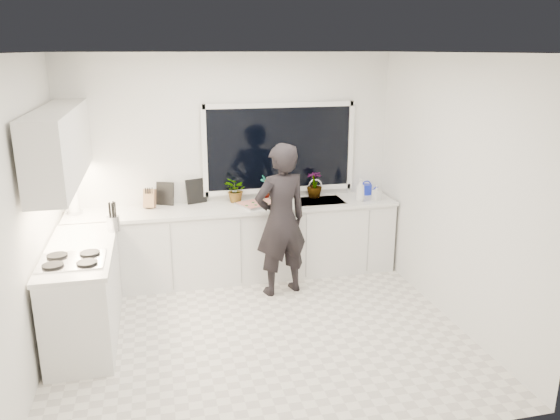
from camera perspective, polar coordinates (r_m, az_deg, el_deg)
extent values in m
cube|color=beige|center=(5.61, -2.10, -12.80)|extent=(4.00, 3.50, 0.02)
cube|color=white|center=(6.77, -5.09, 4.64)|extent=(4.00, 0.02, 2.70)
cube|color=white|center=(5.12, -24.93, -0.75)|extent=(0.02, 3.50, 2.70)
cube|color=white|center=(5.79, 17.67, 1.89)|extent=(0.02, 3.50, 2.70)
cube|color=white|center=(4.89, -2.44, 16.22)|extent=(4.00, 3.50, 0.02)
cube|color=black|center=(6.81, -0.06, 6.48)|extent=(1.80, 0.02, 1.00)
cube|color=white|center=(6.72, -4.52, -3.50)|extent=(3.92, 0.58, 0.88)
cube|color=white|center=(5.69, -19.78, -8.30)|extent=(0.58, 1.60, 0.88)
cube|color=silver|center=(6.57, -4.60, 0.25)|extent=(3.94, 0.62, 0.04)
cube|color=silver|center=(5.52, -20.24, -3.95)|extent=(0.62, 1.60, 0.04)
cube|color=white|center=(5.64, -22.01, 6.30)|extent=(0.34, 2.10, 0.70)
cube|color=silver|center=(6.82, 4.15, 0.59)|extent=(0.58, 0.42, 0.14)
cylinder|color=silver|center=(6.96, 3.70, 2.29)|extent=(0.03, 0.03, 0.22)
cube|color=black|center=(5.19, -20.92, -4.92)|extent=(0.56, 0.48, 0.03)
imported|color=black|center=(6.15, 0.10, -1.06)|extent=(0.73, 0.57, 1.76)
cube|color=#B9BABE|center=(6.59, -2.23, 0.64)|extent=(0.59, 0.52, 0.03)
cube|color=red|center=(6.58, -2.23, 0.78)|extent=(0.53, 0.47, 0.01)
cylinder|color=#1425C0|center=(7.16, 9.01, 2.15)|extent=(0.16, 0.16, 0.13)
cylinder|color=white|center=(6.64, -20.76, 0.72)|extent=(0.14, 0.14, 0.26)
cube|color=#9D6349|center=(6.62, -13.46, 1.12)|extent=(0.15, 0.13, 0.22)
cylinder|color=silver|center=(5.88, -17.01, -1.37)|extent=(0.17, 0.17, 0.16)
cube|color=black|center=(6.71, -11.92, 1.69)|extent=(0.21, 0.11, 0.28)
cube|color=black|center=(6.72, -8.76, 1.97)|extent=(0.24, 0.10, 0.30)
imported|color=#26662D|center=(6.69, -4.59, 2.10)|extent=(0.34, 0.36, 0.31)
imported|color=#26662D|center=(6.75, -1.49, 2.30)|extent=(0.20, 0.19, 0.31)
imported|color=#26662D|center=(6.81, 0.63, 2.42)|extent=(0.19, 0.21, 0.31)
imported|color=#26662D|center=(6.90, 3.62, 2.69)|extent=(0.20, 0.20, 0.34)
imported|color=#D8BF66|center=(6.78, 8.39, 2.05)|extent=(0.13, 0.13, 0.28)
imported|color=#D8BF66|center=(6.88, 10.06, 1.79)|extent=(0.11, 0.11, 0.20)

